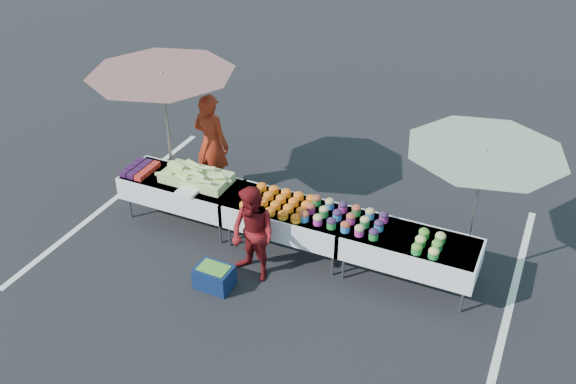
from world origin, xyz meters
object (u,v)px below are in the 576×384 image
at_px(storage_bin, 214,277).
at_px(umbrella_right, 484,162).
at_px(table_center, 288,216).
at_px(vendor, 211,144).
at_px(customer, 253,234).
at_px(table_left, 182,189).
at_px(table_right, 409,248).
at_px(umbrella_left, 163,85).

bearing_deg(storage_bin, umbrella_right, 28.64).
height_order(table_center, umbrella_right, umbrella_right).
bearing_deg(vendor, customer, 138.75).
bearing_deg(table_center, table_left, 180.00).
bearing_deg(table_right, umbrella_right, 29.74).
height_order(umbrella_left, storage_bin, umbrella_left).
relative_size(table_left, vendor, 1.06).
xyz_separation_m(table_right, umbrella_right, (0.70, 0.40, 1.29)).
relative_size(customer, umbrella_left, 0.58).
bearing_deg(customer, vendor, 151.13).
height_order(table_right, customer, customer).
xyz_separation_m(table_left, customer, (1.62, -0.75, 0.12)).
relative_size(customer, storage_bin, 2.79).
bearing_deg(table_center, customer, -103.34).
relative_size(table_right, customer, 1.32).
bearing_deg(umbrella_right, storage_bin, -152.50).
distance_m(table_center, customer, 0.78).
bearing_deg(storage_bin, customer, 50.34).
bearing_deg(umbrella_left, storage_bin, -43.41).
xyz_separation_m(table_center, customer, (-0.18, -0.75, 0.12)).
relative_size(umbrella_left, umbrella_right, 1.05).
bearing_deg(table_right, table_left, 180.00).
distance_m(table_right, customer, 2.12).
xyz_separation_m(table_center, vendor, (-1.83, 0.98, 0.30)).
bearing_deg(storage_bin, table_center, 65.99).
bearing_deg(umbrella_left, table_right, -5.65).
bearing_deg(customer, table_right, 38.16).
xyz_separation_m(table_left, table_right, (3.60, 0.00, 0.00)).
xyz_separation_m(table_center, storage_bin, (-0.56, -1.19, -0.41)).
relative_size(table_center, storage_bin, 3.68).
distance_m(customer, umbrella_left, 2.73).
relative_size(table_left, umbrella_left, 0.77).
bearing_deg(vendor, table_center, 156.92).
bearing_deg(umbrella_right, table_left, -174.69).
distance_m(table_center, vendor, 2.09).
xyz_separation_m(umbrella_right, storage_bin, (-3.06, -1.59, -1.70)).
bearing_deg(umbrella_right, customer, -156.76).
height_order(vendor, storage_bin, vendor).
xyz_separation_m(table_left, umbrella_left, (-0.44, 0.40, 1.48)).
xyz_separation_m(table_left, storage_bin, (1.24, -1.19, -0.41)).
height_order(table_left, umbrella_left, umbrella_left).
bearing_deg(umbrella_right, table_right, -150.26).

